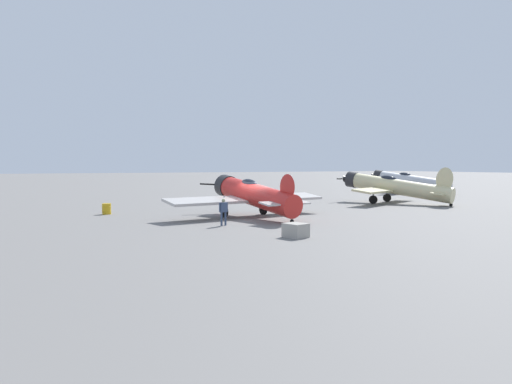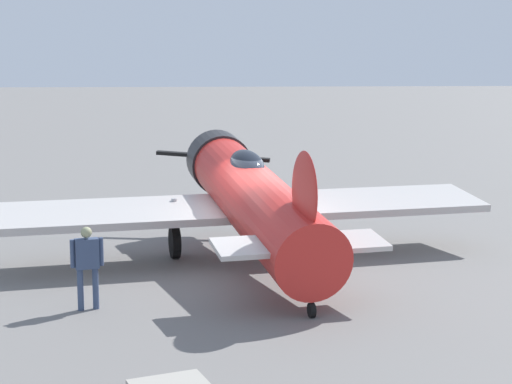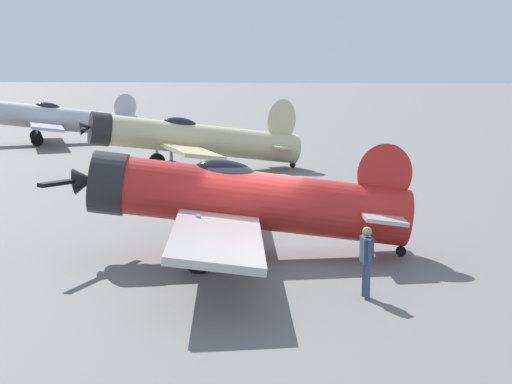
# 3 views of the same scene
# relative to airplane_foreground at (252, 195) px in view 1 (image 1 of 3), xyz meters

# --- Properties ---
(ground_plane) EXTENTS (400.00, 400.00, 0.00)m
(ground_plane) POSITION_rel_airplane_foreground_xyz_m (-0.51, -0.07, -1.59)
(ground_plane) COLOR slate
(airplane_foreground) EXTENTS (9.54, 12.46, 3.19)m
(airplane_foreground) POSITION_rel_airplane_foreground_xyz_m (0.00, 0.00, 0.00)
(airplane_foreground) COLOR red
(airplane_foreground) RESTS_ON ground_plane
(airplane_mid_apron) EXTENTS (10.61, 10.74, 3.56)m
(airplane_mid_apron) POSITION_rel_airplane_foreground_xyz_m (4.70, -17.28, 0.03)
(airplane_mid_apron) COLOR beige
(airplane_mid_apron) RESTS_ON ground_plane
(airplane_far_line) EXTENTS (10.83, 10.22, 3.30)m
(airplane_far_line) POSITION_rel_airplane_foreground_xyz_m (16.31, -30.50, 0.03)
(airplane_far_line) COLOR #B7BABF
(airplane_far_line) RESTS_ON ground_plane
(ground_crew_mechanic) EXTENTS (0.31, 0.62, 1.63)m
(ground_crew_mechanic) POSITION_rel_airplane_foreground_xyz_m (-3.42, 3.56, -0.60)
(ground_crew_mechanic) COLOR #384766
(ground_crew_mechanic) RESTS_ON ground_plane
(equipment_crate) EXTENTS (1.31, 1.22, 0.71)m
(equipment_crate) POSITION_rel_airplane_foreground_xyz_m (-9.30, 2.02, -1.23)
(equipment_crate) COLOR #9E998E
(equipment_crate) RESTS_ON ground_plane
(fuel_drum) EXTENTS (0.69, 0.69, 0.81)m
(fuel_drum) POSITION_rel_airplane_foreground_xyz_m (6.57, 8.87, -1.18)
(fuel_drum) COLOR gold
(fuel_drum) RESTS_ON ground_plane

